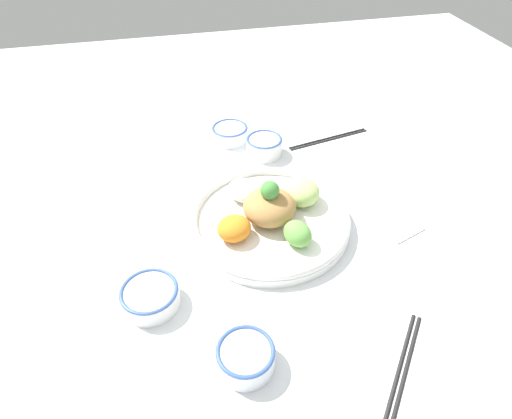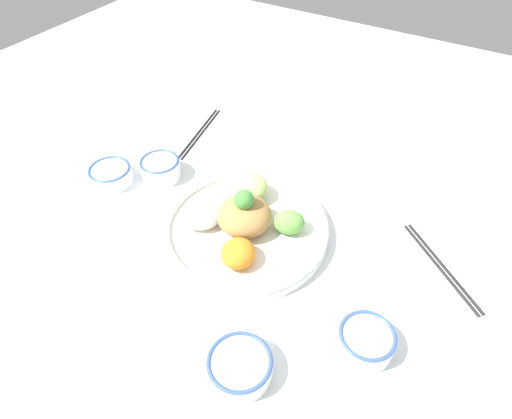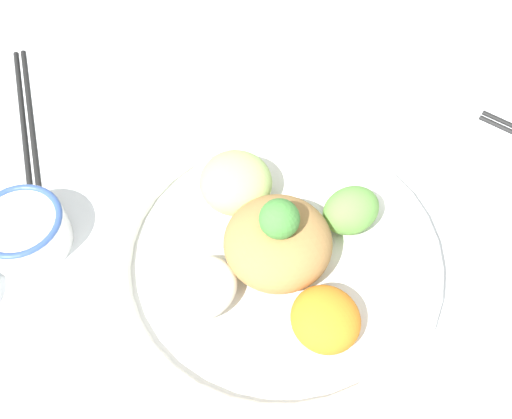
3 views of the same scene
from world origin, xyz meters
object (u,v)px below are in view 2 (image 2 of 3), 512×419
object	(u,v)px
serving_spoon_extra	(92,277)
rice_bowl_plain	(160,168)
sauce_bowl_red	(111,174)
sauce_bowl_dark	(240,366)
chopsticks_pair_near	(442,266)
serving_spoon_main	(342,163)
salad_platter	(244,224)
chopsticks_pair_far	(200,132)
rice_bowl_blue	(366,340)

from	to	relation	value
serving_spoon_extra	rice_bowl_plain	bearing A→B (deg)	-120.67
sauce_bowl_red	sauce_bowl_dark	distance (m)	0.56
chopsticks_pair_near	serving_spoon_main	size ratio (longest dim) A/B	1.50
salad_platter	rice_bowl_plain	size ratio (longest dim) A/B	3.68
rice_bowl_plain	sauce_bowl_red	bearing A→B (deg)	129.78
chopsticks_pair_near	rice_bowl_plain	bearing A→B (deg)	45.77
chopsticks_pair_far	serving_spoon_extra	bearing A→B (deg)	-178.98
salad_platter	sauce_bowl_red	size ratio (longest dim) A/B	3.51
sauce_bowl_red	rice_bowl_plain	world-z (taller)	rice_bowl_plain
sauce_bowl_dark	rice_bowl_plain	world-z (taller)	rice_bowl_plain
sauce_bowl_dark	serving_spoon_extra	bearing A→B (deg)	88.01
salad_platter	sauce_bowl_dark	xyz separation A→B (m)	(-0.26, -0.15, -0.00)
rice_bowl_plain	salad_platter	bearing A→B (deg)	-101.52
sauce_bowl_dark	serving_spoon_main	xyz separation A→B (m)	(0.57, 0.07, -0.02)
salad_platter	serving_spoon_main	world-z (taller)	salad_platter
salad_platter	rice_bowl_plain	distance (m)	0.27
chopsticks_pair_far	serving_spoon_main	bearing A→B (deg)	-90.56
rice_bowl_blue	sauce_bowl_dark	world-z (taller)	rice_bowl_blue
serving_spoon_main	rice_bowl_blue	bearing A→B (deg)	7.51
rice_bowl_blue	rice_bowl_plain	bearing A→B (deg)	73.30
sauce_bowl_dark	chopsticks_pair_far	xyz separation A→B (m)	(0.50, 0.45, -0.02)
chopsticks_pair_near	chopsticks_pair_far	world-z (taller)	same
chopsticks_pair_far	serving_spoon_extra	world-z (taller)	chopsticks_pair_far
chopsticks_pair_near	serving_spoon_main	world-z (taller)	chopsticks_pair_near
sauce_bowl_red	serving_spoon_main	distance (m)	0.55
chopsticks_pair_near	chopsticks_pair_far	xyz separation A→B (m)	(0.13, 0.67, 0.00)
rice_bowl_blue	serving_spoon_main	bearing A→B (deg)	26.81
sauce_bowl_dark	serving_spoon_main	bearing A→B (deg)	6.53
rice_bowl_blue	serving_spoon_main	world-z (taller)	rice_bowl_blue
sauce_bowl_red	chopsticks_pair_far	xyz separation A→B (m)	(0.26, -0.06, -0.02)
chopsticks_pair_near	serving_spoon_extra	world-z (taller)	chopsticks_pair_near
rice_bowl_blue	sauce_bowl_dark	bearing A→B (deg)	132.46
sauce_bowl_red	chopsticks_pair_near	xyz separation A→B (m)	(0.14, -0.73, -0.02)
sauce_bowl_red	serving_spoon_extra	distance (m)	0.28
serving_spoon_main	serving_spoon_extra	distance (m)	0.63
rice_bowl_plain	rice_bowl_blue	bearing A→B (deg)	-106.70
sauce_bowl_red	chopsticks_pair_near	world-z (taller)	sauce_bowl_red
salad_platter	serving_spoon_extra	size ratio (longest dim) A/B	3.12
rice_bowl_blue	rice_bowl_plain	size ratio (longest dim) A/B	1.00
rice_bowl_plain	serving_spoon_extra	bearing A→B (deg)	-165.32
sauce_bowl_dark	chopsticks_pair_far	distance (m)	0.67
serving_spoon_extra	sauce_bowl_red	bearing A→B (deg)	-99.14
sauce_bowl_dark	sauce_bowl_red	bearing A→B (deg)	64.72
sauce_bowl_red	sauce_bowl_dark	bearing A→B (deg)	-115.28
chopsticks_pair_far	serving_spoon_main	xyz separation A→B (m)	(0.07, -0.38, -0.00)
sauce_bowl_red	sauce_bowl_dark	world-z (taller)	sauce_bowl_red
chopsticks_pair_far	sauce_bowl_red	bearing A→B (deg)	155.99
sauce_bowl_dark	chopsticks_pair_near	bearing A→B (deg)	-30.65
sauce_bowl_red	serving_spoon_main	bearing A→B (deg)	-52.72
chopsticks_pair_far	rice_bowl_plain	bearing A→B (deg)	177.09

